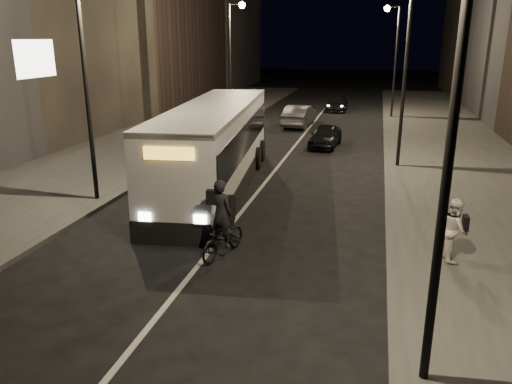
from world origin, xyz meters
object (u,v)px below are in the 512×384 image
Objects in this scene: streetlight_right_far at (393,47)px; streetlight_left_far at (233,47)px; cyclist_on_bicycle at (223,231)px; car_near at (325,136)px; car_far at (337,103)px; pedestrian_woman at (454,230)px; car_mid at (299,116)px; city_bus at (215,143)px; streetlight_right_mid at (401,52)px; streetlight_right_near at (439,80)px; streetlight_left_near at (90,56)px.

streetlight_left_far is (-10.66, -6.00, 0.00)m from streetlight_right_far.
car_near is at bearing 101.37° from cyclist_on_bicycle.
car_far is (0.64, 31.01, -0.16)m from cyclist_on_bicycle.
car_far is at bearing 104.65° from cyclist_on_bicycle.
cyclist_on_bicycle is at bearing -74.91° from streetlight_left_far.
car_far is (-5.58, 30.05, -0.41)m from pedestrian_woman.
pedestrian_woman reaches higher than car_mid.
car_near is at bearing -39.44° from streetlight_left_far.
city_bus is 15.75m from car_mid.
cyclist_on_bicycle is at bearing -112.70° from streetlight_right_mid.
car_far is (-0.59, 15.23, -0.01)m from car_near.
car_mid is (-7.52, 21.36, -0.27)m from pedestrian_woman.
streetlight_right_far is (0.00, 32.00, 0.00)m from streetlight_right_near.
city_bus is (-7.21, -4.93, -3.51)m from streetlight_right_mid.
streetlight_left_near is 1.00× the size of streetlight_left_far.
streetlight_left_far reaches higher than car_near.
streetlight_right_near is at bearing -90.00° from streetlight_right_far.
car_near is at bearing 59.96° from streetlight_left_near.
streetlight_left_far is at bearing 145.78° from car_near.
cyclist_on_bicycle is 15.83m from car_near.
city_bus is at bearing -76.97° from streetlight_left_far.
cyclist_on_bicycle is (5.82, -21.58, -4.59)m from streetlight_left_far.
car_far is at bearing -99.15° from car_mid.
streetlight_right_mid is at bearing 123.11° from car_mid.
streetlight_left_far is at bearing 120.94° from cyclist_on_bicycle.
streetlight_right_near is 1.77× the size of car_mid.
streetlight_right_far is 12.24m from streetlight_left_far.
streetlight_right_near is at bearing 157.89° from pedestrian_woman.
streetlight_left_near is at bearing -114.83° from car_near.
streetlight_left_near is 2.20× the size of car_near.
streetlight_right_far reaches higher than car_far.
streetlight_right_far is 1.00× the size of streetlight_left_near.
streetlight_right_far is 27.00m from pedestrian_woman.
cyclist_on_bicycle is 31.01m from car_far.
streetlight_right_near is at bearing -74.65° from car_near.
streetlight_right_near and streetlight_left_near have the same top height.
streetlight_right_far is at bearing 64.64° from city_bus.
streetlight_right_near is at bearing -63.28° from city_bus.
streetlight_left_near reaches higher than car_near.
city_bus is at bearing 125.43° from cyclist_on_bicycle.
streetlight_right_far is at bearing 95.88° from cyclist_on_bicycle.
streetlight_right_mid is 14.62m from streetlight_left_far.
streetlight_left_far is 4.68× the size of pedestrian_woman.
streetlight_left_far reaches higher than car_far.
streetlight_right_mid is 7.28m from car_near.
pedestrian_woman is (12.05, -20.62, -4.33)m from streetlight_left_far.
streetlight_left_far reaches higher than car_mid.
streetlight_right_mid is at bearing -44.09° from car_near.
car_near is (-3.61, 4.20, -4.73)m from streetlight_right_mid.
streetlight_left_far is 2.20× the size of car_near.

